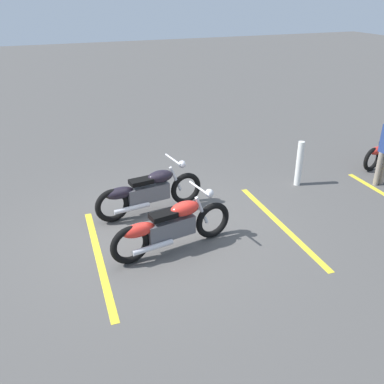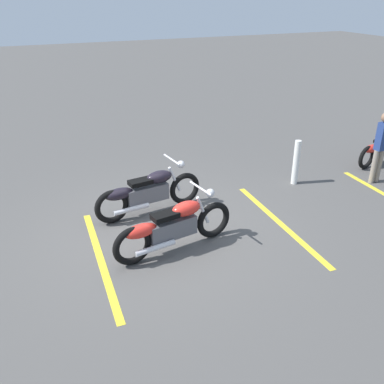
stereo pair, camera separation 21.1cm
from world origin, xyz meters
name	(u,v)px [view 1 (the left image)]	position (x,y,z in m)	size (l,w,h in m)	color
ground_plane	(160,229)	(0.00, 0.00, 0.00)	(60.00, 60.00, 0.00)	#514F4C
motorcycle_bright_foreground	(170,226)	(-0.04, -0.72, 0.46)	(2.22, 0.70, 1.04)	black
motorcycle_dark_foreground	(148,191)	(-0.02, 0.70, 0.46)	(2.23, 0.66, 1.04)	black
bollard_post	(299,164)	(3.46, 0.74, 0.51)	(0.14, 0.14, 1.02)	white
parking_stripe_near	(99,258)	(-1.22, -0.52, 0.00)	(3.20, 0.12, 0.01)	yellow
parking_stripe_mid	(280,224)	(2.15, -0.66, 0.00)	(3.20, 0.12, 0.01)	yellow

